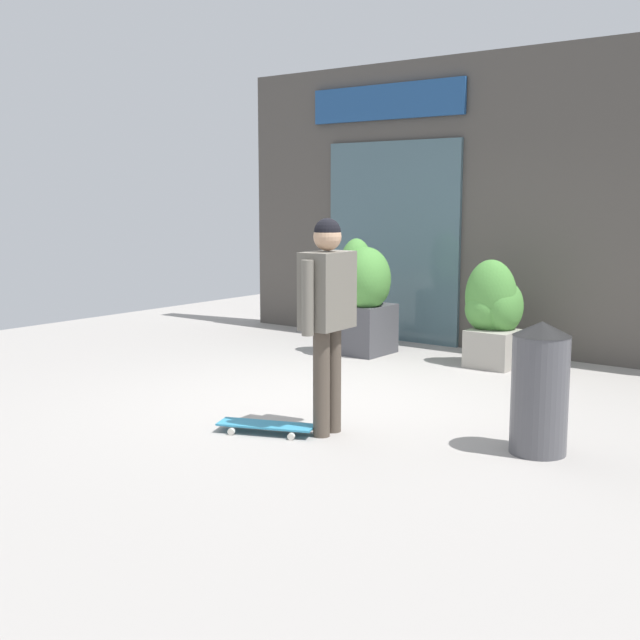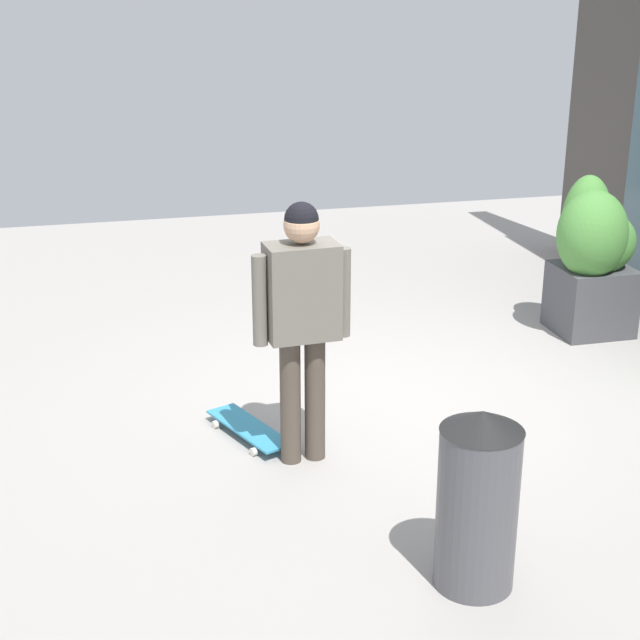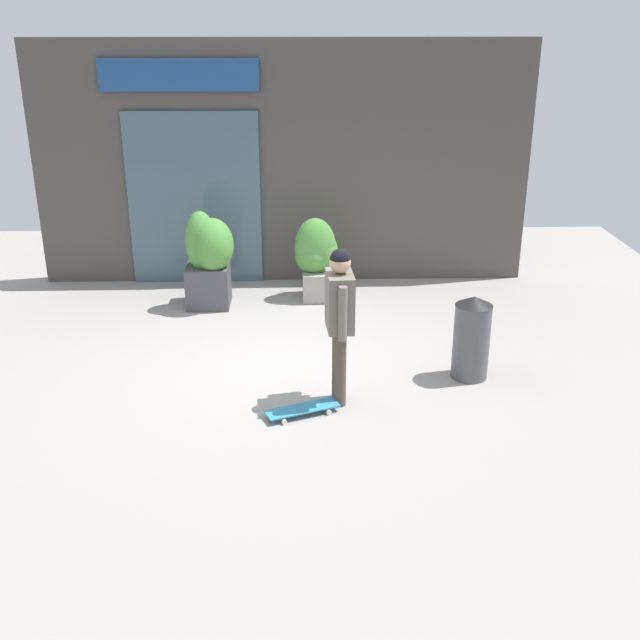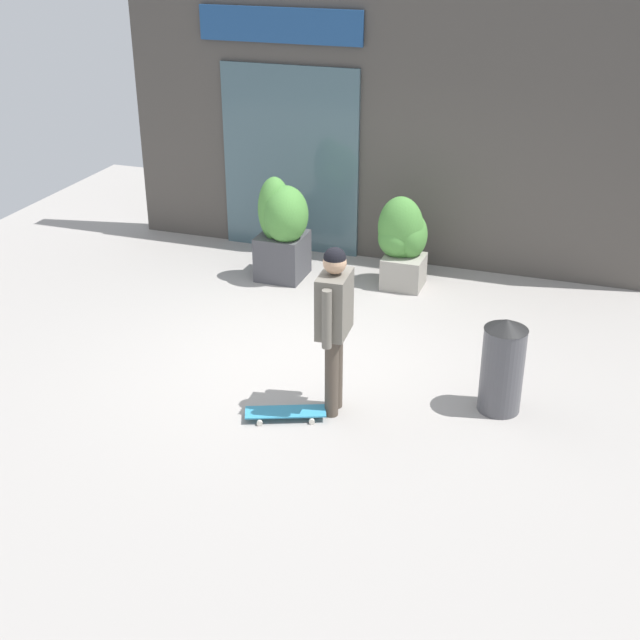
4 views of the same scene
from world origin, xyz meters
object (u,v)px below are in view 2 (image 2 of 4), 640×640
object	(u,v)px
skateboard	(249,428)
trash_bin	(478,499)
planter_box_right	(592,253)
skateboarder	(302,307)

from	to	relation	value
skateboard	trash_bin	size ratio (longest dim) A/B	0.82
planter_box_right	skateboarder	bearing A→B (deg)	-60.41
skateboarder	skateboard	distance (m)	1.07
skateboarder	planter_box_right	xyz separation A→B (m)	(-1.63, 2.87, -0.31)
planter_box_right	trash_bin	xyz separation A→B (m)	(3.13, -2.33, -0.24)
skateboard	planter_box_right	xyz separation A→B (m)	(-1.24, 3.15, 0.65)
skateboarder	skateboard	size ratio (longest dim) A/B	2.12
skateboard	trash_bin	world-z (taller)	trash_bin
planter_box_right	trash_bin	size ratio (longest dim) A/B	1.41
skateboarder	planter_box_right	size ratio (longest dim) A/B	1.23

